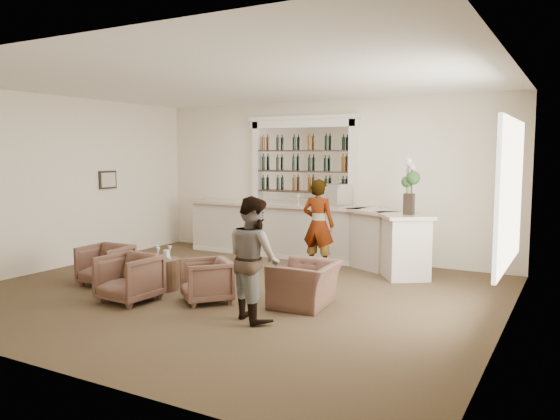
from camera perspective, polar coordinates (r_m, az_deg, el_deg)
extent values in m
plane|color=brown|center=(8.81, -4.92, -8.60)|extent=(8.00, 8.00, 0.00)
cube|color=#EEE0C6|center=(11.60, 4.74, 3.18)|extent=(8.00, 0.04, 3.30)
cube|color=#EEE0C6|center=(11.28, -22.10, 2.68)|extent=(0.04, 7.00, 3.30)
cube|color=#EEE0C6|center=(7.12, 22.69, 0.97)|extent=(0.04, 7.00, 3.30)
cube|color=white|center=(8.59, -5.13, 13.22)|extent=(8.00, 7.00, 0.04)
cube|color=white|center=(7.61, 22.91, 1.63)|extent=(0.05, 2.40, 1.90)
cube|color=black|center=(12.05, -17.56, 3.02)|extent=(0.04, 0.46, 0.38)
cube|color=beige|center=(12.03, -17.48, 3.02)|extent=(0.01, 0.38, 0.30)
cube|color=beige|center=(11.85, -0.42, -2.13)|extent=(4.00, 0.70, 1.08)
cube|color=beige|center=(11.77, -0.47, 0.60)|extent=(4.10, 0.82, 0.06)
cube|color=beige|center=(10.68, 10.01, -3.12)|extent=(1.12, 1.04, 1.08)
cube|color=beige|center=(10.59, 10.03, -0.09)|extent=(1.27, 1.19, 0.06)
cube|color=beige|center=(9.98, 12.83, -3.82)|extent=(1.08, 1.14, 1.08)
cube|color=beige|center=(9.88, 12.87, -0.58)|extent=(1.24, 1.29, 0.06)
cube|color=silver|center=(11.65, -1.22, -4.72)|extent=(4.00, 0.06, 0.10)
cube|color=white|center=(11.79, 2.49, 4.70)|extent=(2.15, 0.02, 1.65)
cube|color=silver|center=(12.32, -2.43, 2.43)|extent=(0.14, 0.16, 2.90)
cube|color=silver|center=(11.29, 7.57, 2.05)|extent=(0.14, 0.16, 2.90)
cube|color=silver|center=(11.75, 2.38, 9.04)|extent=(2.52, 0.16, 0.18)
cube|color=silver|center=(11.76, 2.38, 9.62)|extent=(2.64, 0.20, 0.08)
cube|color=#322119|center=(11.72, 2.24, 1.90)|extent=(2.05, 0.20, 0.03)
cube|color=#322119|center=(11.69, 2.25, 4.05)|extent=(2.05, 0.20, 0.03)
cube|color=#322119|center=(11.69, 2.26, 6.21)|extent=(2.05, 0.20, 0.03)
cylinder|color=#543524|center=(9.15, -12.21, -6.55)|extent=(0.57, 0.57, 0.50)
imported|color=gray|center=(10.30, 4.03, -1.55)|extent=(0.63, 0.42, 1.73)
imported|color=gray|center=(7.26, -2.77, -5.05)|extent=(1.01, 0.95, 1.65)
imported|color=brown|center=(9.70, -17.75, -5.46)|extent=(0.78, 0.80, 0.68)
imported|color=brown|center=(8.50, -15.49, -6.87)|extent=(0.80, 0.82, 0.71)
imported|color=brown|center=(8.26, -7.69, -7.32)|extent=(0.98, 0.98, 0.64)
imported|color=brown|center=(7.99, 2.64, -7.74)|extent=(0.94, 1.05, 0.64)
cube|color=silver|center=(11.03, 5.79, 1.55)|extent=(0.63, 0.58, 0.45)
cube|color=black|center=(9.81, 13.32, 0.62)|extent=(0.17, 0.17, 0.37)
cube|color=silver|center=(9.21, -11.77, -4.49)|extent=(0.08, 0.08, 0.12)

